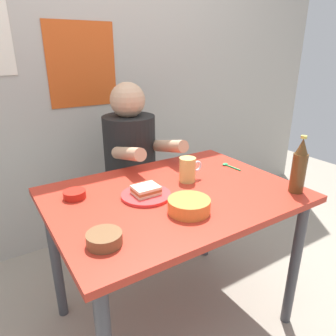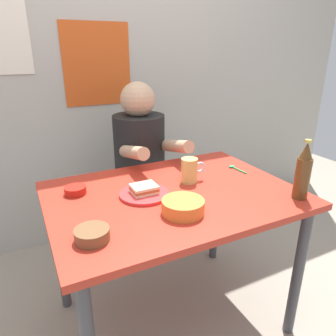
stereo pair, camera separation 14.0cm
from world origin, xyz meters
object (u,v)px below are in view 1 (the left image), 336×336
(dining_table, at_px, (174,210))
(soup_bowl_orange, at_px, (189,205))
(person_seated, at_px, (131,149))
(plate_orange, at_px, (146,195))
(beer_bottle, at_px, (299,167))
(sandwich, at_px, (146,190))
(stool, at_px, (133,208))
(beer_mug, at_px, (188,169))

(dining_table, bearing_deg, soup_bowl_orange, -105.52)
(person_seated, height_order, plate_orange, person_seated)
(person_seated, height_order, beer_bottle, person_seated)
(person_seated, distance_m, beer_bottle, 0.99)
(soup_bowl_orange, bearing_deg, plate_orange, 110.22)
(dining_table, xyz_separation_m, sandwich, (-0.13, 0.03, 0.13))
(stool, relative_size, beer_bottle, 1.72)
(beer_mug, xyz_separation_m, soup_bowl_orange, (-0.18, -0.25, -0.03))
(person_seated, xyz_separation_m, sandwich, (-0.22, -0.59, 0.01))
(plate_orange, xyz_separation_m, beer_bottle, (0.60, -0.32, 0.11))
(beer_bottle, bearing_deg, dining_table, 147.89)
(dining_table, relative_size, person_seated, 1.53)
(dining_table, relative_size, soup_bowl_orange, 6.47)
(plate_orange, bearing_deg, sandwich, 90.00)
(plate_orange, bearing_deg, person_seated, 69.95)
(stool, bearing_deg, plate_orange, -109.71)
(beer_bottle, relative_size, soup_bowl_orange, 1.54)
(dining_table, distance_m, beer_bottle, 0.59)
(plate_orange, bearing_deg, beer_mug, 9.49)
(dining_table, relative_size, beer_bottle, 4.20)
(sandwich, distance_m, beer_bottle, 0.68)
(dining_table, relative_size, sandwich, 10.00)
(beer_mug, bearing_deg, dining_table, -151.39)
(sandwich, bearing_deg, soup_bowl_orange, -69.78)
(plate_orange, relative_size, beer_mug, 1.75)
(dining_table, height_order, person_seated, person_seated)
(person_seated, bearing_deg, dining_table, -97.98)
(beer_mug, bearing_deg, person_seated, 94.13)
(stool, relative_size, person_seated, 0.63)
(dining_table, bearing_deg, beer_mug, 28.61)
(stool, bearing_deg, beer_mug, -85.95)
(dining_table, xyz_separation_m, person_seated, (0.09, 0.62, 0.12))
(stool, relative_size, plate_orange, 2.05)
(sandwich, bearing_deg, plate_orange, -90.00)
(beer_mug, xyz_separation_m, beer_bottle, (0.34, -0.36, 0.06))
(plate_orange, bearing_deg, stool, 70.29)
(beer_mug, bearing_deg, plate_orange, -170.51)
(dining_table, height_order, stool, dining_table)
(dining_table, distance_m, soup_bowl_orange, 0.23)
(person_seated, bearing_deg, soup_bowl_orange, -99.76)
(plate_orange, xyz_separation_m, sandwich, (0.00, 0.00, 0.02))
(person_seated, height_order, beer_mug, person_seated)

